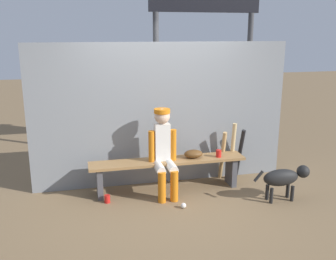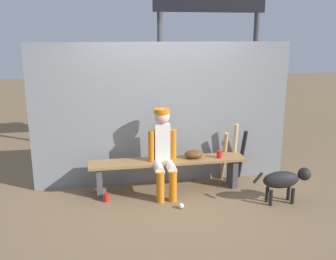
{
  "view_description": "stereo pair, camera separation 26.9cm",
  "coord_description": "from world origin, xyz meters",
  "px_view_note": "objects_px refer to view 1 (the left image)",
  "views": [
    {
      "loc": [
        -1.21,
        -5.13,
        2.3
      ],
      "look_at": [
        0.0,
        0.0,
        0.93
      ],
      "focal_mm": 40.5,
      "sensor_mm": 36.0,
      "label": 1
    },
    {
      "loc": [
        -0.94,
        -5.18,
        2.3
      ],
      "look_at": [
        0.0,
        0.0,
        0.93
      ],
      "focal_mm": 40.5,
      "sensor_mm": 36.0,
      "label": 2
    }
  ],
  "objects_px": {
    "player_seated": "(164,149)",
    "cup_on_bench": "(219,153)",
    "dugout_bench": "(168,167)",
    "baseball_glove": "(193,154)",
    "bat_wood_tan": "(222,155)",
    "scoreboard": "(208,7)",
    "cup_on_ground": "(107,199)",
    "dog": "(285,177)",
    "bat_aluminum_black": "(240,153)",
    "baseball": "(183,206)",
    "bat_wood_natural": "(232,152)"
  },
  "relations": [
    {
      "from": "player_seated",
      "to": "cup_on_bench",
      "type": "bearing_deg",
      "value": 3.76
    },
    {
      "from": "baseball_glove",
      "to": "scoreboard",
      "type": "xyz_separation_m",
      "value": [
        0.65,
        1.39,
        2.17
      ]
    },
    {
      "from": "dugout_bench",
      "to": "baseball_glove",
      "type": "relative_size",
      "value": 8.23
    },
    {
      "from": "cup_on_bench",
      "to": "dog",
      "type": "relative_size",
      "value": 0.13
    },
    {
      "from": "bat_aluminum_black",
      "to": "dog",
      "type": "relative_size",
      "value": 0.98
    },
    {
      "from": "bat_aluminum_black",
      "to": "scoreboard",
      "type": "height_order",
      "value": "scoreboard"
    },
    {
      "from": "bat_aluminum_black",
      "to": "dog",
      "type": "xyz_separation_m",
      "value": [
        0.26,
        -0.94,
        -0.07
      ]
    },
    {
      "from": "baseball",
      "to": "cup_on_ground",
      "type": "bearing_deg",
      "value": 157.51
    },
    {
      "from": "dugout_bench",
      "to": "cup_on_ground",
      "type": "height_order",
      "value": "dugout_bench"
    },
    {
      "from": "dog",
      "to": "player_seated",
      "type": "bearing_deg",
      "value": 159.63
    },
    {
      "from": "player_seated",
      "to": "cup_on_bench",
      "type": "xyz_separation_m",
      "value": [
        0.85,
        0.06,
        -0.14
      ]
    },
    {
      "from": "bat_wood_tan",
      "to": "scoreboard",
      "type": "height_order",
      "value": "scoreboard"
    },
    {
      "from": "player_seated",
      "to": "bat_wood_tan",
      "type": "height_order",
      "value": "player_seated"
    },
    {
      "from": "dog",
      "to": "scoreboard",
      "type": "bearing_deg",
      "value": 102.43
    },
    {
      "from": "dugout_bench",
      "to": "scoreboard",
      "type": "bearing_deg",
      "value": 53.22
    },
    {
      "from": "bat_wood_natural",
      "to": "cup_on_bench",
      "type": "bearing_deg",
      "value": -143.59
    },
    {
      "from": "bat_aluminum_black",
      "to": "baseball",
      "type": "bearing_deg",
      "value": -143.47
    },
    {
      "from": "baseball",
      "to": "dog",
      "type": "xyz_separation_m",
      "value": [
        1.44,
        -0.07,
        0.3
      ]
    },
    {
      "from": "cup_on_bench",
      "to": "dog",
      "type": "bearing_deg",
      "value": -41.25
    },
    {
      "from": "bat_wood_natural",
      "to": "dog",
      "type": "bearing_deg",
      "value": -64.83
    },
    {
      "from": "player_seated",
      "to": "bat_wood_natural",
      "type": "bearing_deg",
      "value": 14.02
    },
    {
      "from": "baseball_glove",
      "to": "cup_on_ground",
      "type": "xyz_separation_m",
      "value": [
        -1.31,
        -0.22,
        -0.49
      ]
    },
    {
      "from": "bat_wood_natural",
      "to": "cup_on_ground",
      "type": "xyz_separation_m",
      "value": [
        -2.01,
        -0.41,
        -0.41
      ]
    },
    {
      "from": "dog",
      "to": "bat_wood_tan",
      "type": "bearing_deg",
      "value": 121.65
    },
    {
      "from": "cup_on_bench",
      "to": "dog",
      "type": "height_order",
      "value": "cup_on_bench"
    },
    {
      "from": "scoreboard",
      "to": "dog",
      "type": "relative_size",
      "value": 4.56
    },
    {
      "from": "bat_wood_tan",
      "to": "dog",
      "type": "distance_m",
      "value": 1.08
    },
    {
      "from": "dugout_bench",
      "to": "dog",
      "type": "bearing_deg",
      "value": -24.97
    },
    {
      "from": "player_seated",
      "to": "bat_aluminum_black",
      "type": "bearing_deg",
      "value": 14.83
    },
    {
      "from": "dugout_bench",
      "to": "bat_wood_natural",
      "type": "distance_m",
      "value": 1.11
    },
    {
      "from": "baseball_glove",
      "to": "dugout_bench",
      "type": "bearing_deg",
      "value": 180.0
    },
    {
      "from": "cup_on_ground",
      "to": "dog",
      "type": "distance_m",
      "value": 2.49
    },
    {
      "from": "baseball_glove",
      "to": "bat_wood_tan",
      "type": "relative_size",
      "value": 0.35
    },
    {
      "from": "baseball_glove",
      "to": "cup_on_bench",
      "type": "distance_m",
      "value": 0.38
    },
    {
      "from": "bat_wood_natural",
      "to": "bat_wood_tan",
      "type": "bearing_deg",
      "value": 167.08
    },
    {
      "from": "baseball_glove",
      "to": "scoreboard",
      "type": "bearing_deg",
      "value": 64.88
    },
    {
      "from": "cup_on_ground",
      "to": "bat_wood_natural",
      "type": "bearing_deg",
      "value": 11.45
    },
    {
      "from": "bat_aluminum_black",
      "to": "dog",
      "type": "height_order",
      "value": "bat_aluminum_black"
    },
    {
      "from": "bat_wood_natural",
      "to": "bat_aluminum_black",
      "type": "bearing_deg",
      "value": 20.85
    },
    {
      "from": "cup_on_bench",
      "to": "scoreboard",
      "type": "relative_size",
      "value": 0.03
    },
    {
      "from": "baseball_glove",
      "to": "cup_on_bench",
      "type": "xyz_separation_m",
      "value": [
        0.38,
        -0.05,
        -0.01
      ]
    },
    {
      "from": "player_seated",
      "to": "bat_aluminum_black",
      "type": "xyz_separation_m",
      "value": [
        1.33,
        0.35,
        -0.27
      ]
    },
    {
      "from": "player_seated",
      "to": "dugout_bench",
      "type": "bearing_deg",
      "value": 51.83
    },
    {
      "from": "bat_wood_natural",
      "to": "baseball",
      "type": "bearing_deg",
      "value": -141.53
    },
    {
      "from": "player_seated",
      "to": "cup_on_ground",
      "type": "relative_size",
      "value": 11.35
    },
    {
      "from": "bat_aluminum_black",
      "to": "cup_on_bench",
      "type": "relative_size",
      "value": 7.51
    },
    {
      "from": "baseball_glove",
      "to": "cup_on_ground",
      "type": "bearing_deg",
      "value": -170.31
    },
    {
      "from": "player_seated",
      "to": "bat_wood_tan",
      "type": "distance_m",
      "value": 1.11
    },
    {
      "from": "player_seated",
      "to": "cup_on_bench",
      "type": "distance_m",
      "value": 0.87
    },
    {
      "from": "baseball_glove",
      "to": "dog",
      "type": "relative_size",
      "value": 0.33
    }
  ]
}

